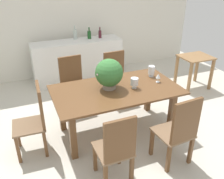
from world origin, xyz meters
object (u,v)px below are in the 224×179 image
Objects in this scene: crystal_vase_center_near at (134,82)px; kitchen_counter at (78,61)px; wine_bottle_amber at (100,34)px; wine_bottle_clear at (89,35)px; crystal_vase_left at (151,70)px; dining_table at (116,96)px; chair_far_left at (73,81)px; wine_glass at (158,76)px; wine_bottle_dark at (75,34)px; side_table at (195,64)px; chair_head_end at (35,117)px; chair_near_right at (179,130)px; chair_far_right at (116,74)px; flower_centerpiece at (109,73)px; chair_near_left at (116,148)px.

crystal_vase_center_near is 2.31m from kitchen_counter.
wine_bottle_amber is 0.25m from wine_bottle_clear.
crystal_vase_left is 1.11× the size of crystal_vase_center_near.
dining_table is 0.78m from crystal_vase_left.
wine_glass is (1.14, -1.02, 0.31)m from chair_far_left.
wine_bottle_dark reaches higher than wine_bottle_amber.
chair_head_end is at bearing -166.10° from side_table.
chair_near_right reaches higher than kitchen_counter.
chair_far_right reaches higher than crystal_vase_left.
side_table is at bearing 106.58° from chair_head_end.
wine_bottle_dark reaches higher than wine_glass.
chair_far_right is 1.91m from chair_head_end.
wine_bottle_dark is at bearing 145.43° from side_table.
wine_glass is 2.47m from wine_bottle_dark.
wine_bottle_amber is at bearing 73.44° from flower_centerpiece.
side_table is at bearing 30.29° from wine_glass.
crystal_vase_center_near is at bearing -82.92° from kitchen_counter.
chair_near_right is at bearing -63.39° from flower_centerpiece.
chair_head_end is at bearing -51.76° from chair_near_left.
chair_far_right is at bearing -93.66° from chair_near_right.
crystal_vase_center_near is 0.64× the size of wine_bottle_clear.
chair_far_left is 0.86m from chair_far_right.
chair_near_right is 2.53m from side_table.
side_table is (1.48, 0.86, -0.31)m from wine_glass.
wine_bottle_clear is (-0.24, 0.04, 0.00)m from wine_bottle_amber.
chair_far_right is at bearing 81.40° from crystal_vase_center_near.
wine_bottle_clear is at bearing 101.47° from crystal_vase_left.
dining_table is at bearing 92.91° from chair_head_end.
flower_centerpiece reaches higher than wine_bottle_amber.
dining_table is 1.92× the size of chair_near_left.
chair_near_right is 1.01× the size of chair_head_end.
flower_centerpiece is (0.34, -0.93, 0.46)m from chair_far_left.
crystal_vase_center_near is at bearing -127.05° from chair_near_left.
crystal_vase_center_near is at bearing -83.33° from chair_near_right.
wine_bottle_clear is (0.40, 2.20, 0.02)m from flower_centerpiece.
flower_centerpiece is at bearing -100.28° from wine_bottle_clear.
chair_far_left is 2.62m from side_table.
crystal_vase_left is at bearing -156.81° from side_table.
side_table is (1.92, 0.91, -0.32)m from crystal_vase_center_near.
chair_far_right is 3.93× the size of wine_bottle_amber.
chair_head_end is (-1.63, -0.99, 0.02)m from chair_far_right.
chair_far_left is at bearing -70.35° from chair_near_right.
chair_near_right is 6.29× the size of crystal_vase_center_near.
chair_far_left is at bearing 176.65° from side_table.
wine_glass is (0.28, -1.02, 0.32)m from chair_far_right.
chair_near_left is at bearing -116.55° from chair_far_right.
kitchen_counter reaches higher than side_table.
chair_near_left is (-0.85, -1.98, 0.00)m from chair_far_right.
wine_bottle_dark reaches higher than chair_near_left.
wine_bottle_amber is at bearing -107.05° from chair_near_left.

